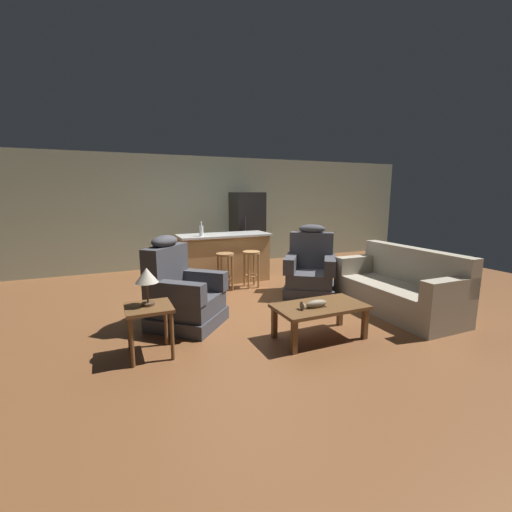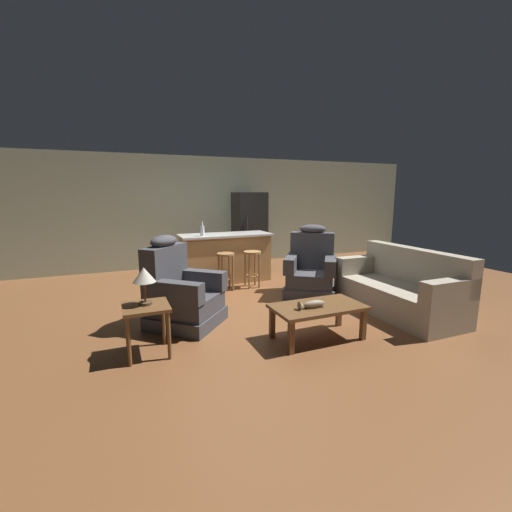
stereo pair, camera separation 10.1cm
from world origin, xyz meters
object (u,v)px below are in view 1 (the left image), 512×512
couch (400,289)px  table_lamp (147,277)px  kitchen_island (224,258)px  bar_stool_right (251,262)px  end_table (149,315)px  recliner_near_lamp (181,294)px  refrigerator (247,230)px  bottle_tall_green (201,231)px  fish_figurine (314,304)px  coffee_table (320,309)px  bar_stool_left (225,265)px  recliner_near_island (310,270)px

couch → table_lamp: bearing=-0.4°
kitchen_island → bar_stool_right: kitchen_island is taller
end_table → bar_stool_right: bearing=45.2°
recliner_near_lamp → refrigerator: size_ratio=0.68×
end_table → table_lamp: size_ratio=1.37×
table_lamp → kitchen_island: table_lamp is taller
kitchen_island → bottle_tall_green: bearing=-162.8°
table_lamp → bottle_tall_green: size_ratio=1.50×
fish_figurine → table_lamp: table_lamp is taller
coffee_table → couch: couch is taller
recliner_near_lamp → bar_stool_left: size_ratio=1.76×
table_lamp → coffee_table: bearing=-11.4°
recliner_near_island → table_lamp: recliner_near_island is taller
coffee_table → kitchen_island: 3.10m
recliner_near_island → bar_stool_left: recliner_near_island is taller
couch → bar_stool_left: (-2.01, 2.12, 0.13)m
kitchen_island → bar_stool_left: bearing=-107.6°
fish_figurine → bar_stool_left: 2.53m
couch → recliner_near_lamp: (-3.07, 0.77, 0.08)m
bar_stool_right → refrigerator: bearing=69.8°
recliner_near_island → bottle_tall_green: (-1.59, 1.28, 0.63)m
bar_stool_left → bar_stool_right: bearing=0.0°
couch → refrigerator: (-0.82, 3.95, 0.54)m
recliner_near_island → refrigerator: refrigerator is taller
fish_figurine → bar_stool_left: bar_stool_left is taller
end_table → bar_stool_right: 2.96m
recliner_near_lamp → couch: bearing=27.8°
bottle_tall_green → coffee_table: bearing=-77.3°
end_table → bar_stool_right: bar_stool_right is taller
kitchen_island → table_lamp: bearing=-123.2°
kitchen_island → bar_stool_left: 0.66m
fish_figurine → refrigerator: (0.94, 4.34, 0.42)m
fish_figurine → table_lamp: (-1.81, 0.44, 0.41)m
bar_stool_left → bottle_tall_green: 0.81m
table_lamp → refrigerator: (2.75, 3.90, 0.01)m
coffee_table → recliner_near_lamp: 1.81m
bar_stool_right → bottle_tall_green: 1.11m
end_table → refrigerator: (2.76, 3.93, 0.42)m
fish_figurine → recliner_near_island: bearing=58.6°
coffee_table → bar_stool_left: bar_stool_left is taller
fish_figurine → recliner_near_lamp: size_ratio=0.28×
coffee_table → refrigerator: refrigerator is taller
coffee_table → kitchen_island: size_ratio=0.61×
kitchen_island → bar_stool_right: bearing=-63.3°
recliner_near_island → kitchen_island: recliner_near_island is taller
end_table → bar_stool_left: bearing=53.3°
recliner_near_island → bar_stool_right: size_ratio=1.76×
kitchen_island → bottle_tall_green: (-0.49, -0.15, 0.58)m
recliner_near_island → refrigerator: bearing=-142.4°
end_table → bottle_tall_green: size_ratio=2.05×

